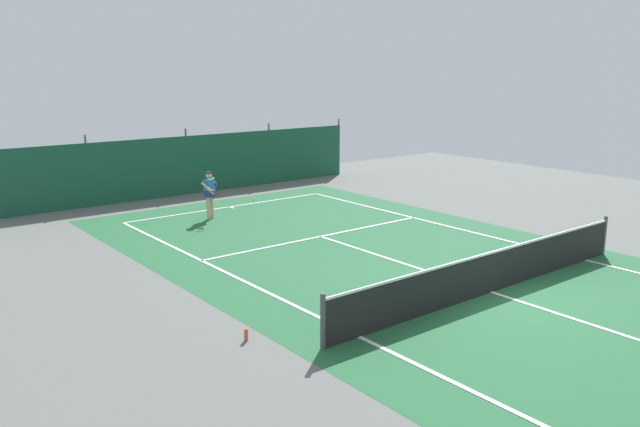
% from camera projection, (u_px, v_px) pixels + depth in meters
% --- Properties ---
extents(ground_plane, '(36.00, 36.00, 0.00)m').
position_uv_depth(ground_plane, '(491.00, 292.00, 14.94)').
color(ground_plane, slate).
extents(court_surface, '(11.02, 26.60, 0.01)m').
position_uv_depth(court_surface, '(491.00, 292.00, 14.94)').
color(court_surface, '#236038').
rests_on(court_surface, ground).
extents(tennis_net, '(10.12, 0.10, 1.10)m').
position_uv_depth(tennis_net, '(492.00, 271.00, 14.83)').
color(tennis_net, black).
rests_on(tennis_net, ground).
extents(back_fence, '(16.30, 0.98, 2.70)m').
position_uv_depth(back_fence, '(183.00, 177.00, 26.79)').
color(back_fence, '#195138').
rests_on(back_fence, ground).
extents(tennis_player, '(0.56, 0.83, 1.64)m').
position_uv_depth(tennis_player, '(210.00, 192.00, 21.96)').
color(tennis_player, '#D8AD8C').
rests_on(tennis_player, ground).
extents(tennis_ball_near_player, '(0.07, 0.07, 0.07)m').
position_uv_depth(tennis_ball_near_player, '(254.00, 199.00, 25.28)').
color(tennis_ball_near_player, '#CCDB33').
rests_on(tennis_ball_near_player, ground).
extents(parked_car, '(2.16, 4.28, 1.68)m').
position_uv_depth(parked_car, '(214.00, 160.00, 30.45)').
color(parked_car, silver).
rests_on(parked_car, ground).
extents(water_bottle, '(0.08, 0.08, 0.24)m').
position_uv_depth(water_bottle, '(246.00, 335.00, 12.27)').
color(water_bottle, '#D84C38').
rests_on(water_bottle, ground).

